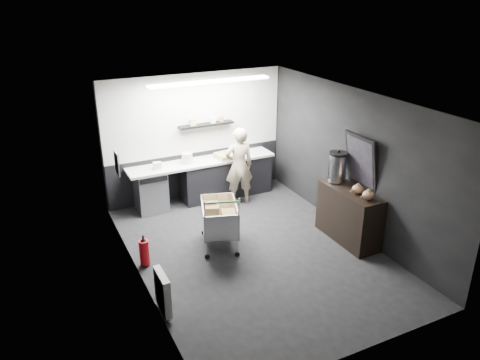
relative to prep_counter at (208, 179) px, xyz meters
name	(u,v)px	position (x,y,z in m)	size (l,w,h in m)	color
floor	(255,251)	(-0.14, -2.42, -0.46)	(5.50, 5.50, 0.00)	black
ceiling	(257,100)	(-0.14, -2.42, 2.24)	(5.50, 5.50, 0.00)	white
wall_back	(196,136)	(-0.14, 0.33, 0.89)	(5.50, 5.50, 0.00)	black
wall_front	(365,263)	(-0.14, -5.17, 0.89)	(5.50, 5.50, 0.00)	black
wall_left	(136,204)	(-2.14, -2.42, 0.89)	(5.50, 5.50, 0.00)	black
wall_right	(352,162)	(1.86, -2.42, 0.89)	(5.50, 5.50, 0.00)	black
kitchen_wall_panel	(195,114)	(-0.14, 0.31, 1.39)	(3.95, 0.02, 1.70)	silver
dado_panel	(197,173)	(-0.14, 0.31, 0.04)	(3.95, 0.02, 1.00)	black
floating_shelf	(206,125)	(0.06, 0.20, 1.16)	(1.20, 0.22, 0.04)	black
wall_clock	(255,93)	(1.26, 0.30, 1.69)	(0.20, 0.20, 0.03)	silver
poster	(117,163)	(-2.12, -1.12, 1.09)	(0.02, 0.30, 0.40)	silver
poster_red_band	(117,159)	(-2.11, -1.12, 1.16)	(0.01, 0.22, 0.10)	#B3162F
radiator	(163,292)	(-2.08, -3.32, -0.11)	(0.10, 0.50, 0.60)	silver
ceiling_strip	(210,82)	(-0.14, -0.57, 2.21)	(2.40, 0.20, 0.04)	white
prep_counter	(208,179)	(0.00, 0.00, 0.00)	(3.20, 0.61, 0.90)	black
person	(239,166)	(0.52, -0.45, 0.38)	(0.61, 0.40, 1.67)	beige
shopping_cart	(219,219)	(-0.60, -1.95, 0.07)	(0.89, 1.18, 1.11)	silver
sideboard	(349,208)	(1.61, -2.75, 0.17)	(0.56, 1.32, 1.97)	black
fire_extinguisher	(144,252)	(-1.99, -2.01, -0.19)	(0.17, 0.17, 0.55)	red
cardboard_box	(228,155)	(0.45, -0.05, 0.49)	(0.52, 0.39, 0.10)	tan
pink_tub	(187,158)	(-0.47, 0.00, 0.55)	(0.22, 0.22, 0.22)	silver
white_container	(157,166)	(-1.12, -0.05, 0.51)	(0.16, 0.12, 0.14)	silver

